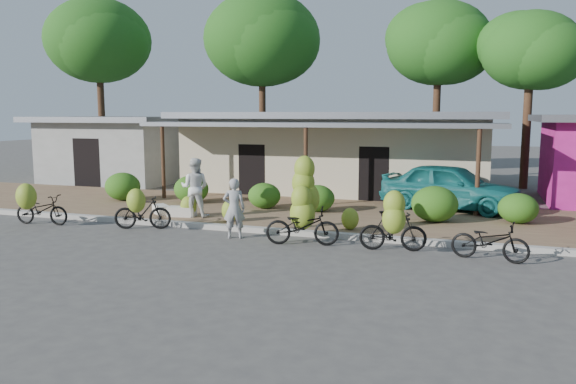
% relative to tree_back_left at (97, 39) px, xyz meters
% --- Properties ---
extents(ground, '(100.00, 100.00, 0.00)m').
position_rel_tree_back_left_xyz_m(ground, '(13.69, -13.11, -7.17)').
color(ground, '#464441').
rests_on(ground, ground).
extents(sidewalk, '(60.00, 6.00, 0.12)m').
position_rel_tree_back_left_xyz_m(sidewalk, '(13.69, -8.11, -7.11)').
color(sidewalk, olive).
rests_on(sidewalk, ground).
extents(curb, '(60.00, 0.25, 0.15)m').
position_rel_tree_back_left_xyz_m(curb, '(13.69, -11.11, -7.10)').
color(curb, '#A8A399').
rests_on(curb, ground).
extents(shop_main, '(13.00, 8.50, 3.35)m').
position_rel_tree_back_left_xyz_m(shop_main, '(13.69, -2.18, -5.45)').
color(shop_main, '#BFAF90').
rests_on(shop_main, ground).
extents(shop_grey, '(7.00, 6.00, 3.15)m').
position_rel_tree_back_left_xyz_m(shop_grey, '(2.69, -2.12, -5.55)').
color(shop_grey, '#9A9A95').
rests_on(shop_grey, ground).
extents(tree_back_left, '(5.54, 5.45, 9.25)m').
position_rel_tree_back_left_xyz_m(tree_back_left, '(0.00, 0.00, 0.00)').
color(tree_back_left, '#4B2E1E').
rests_on(tree_back_left, ground).
extents(tree_far_center, '(6.17, 6.12, 9.61)m').
position_rel_tree_back_left_xyz_m(tree_far_center, '(8.00, 3.00, 0.09)').
color(tree_far_center, '#4B2E1E').
rests_on(tree_far_center, ground).
extents(tree_center_right, '(5.17, 5.05, 8.70)m').
position_rel_tree_back_left_xyz_m(tree_center_right, '(17.00, 3.50, -0.40)').
color(tree_center_right, '#4B2E1E').
rests_on(tree_center_right, ground).
extents(tree_near_right, '(4.37, 4.18, 7.70)m').
position_rel_tree_back_left_xyz_m(tree_near_right, '(21.00, 1.50, -1.10)').
color(tree_near_right, '#4B2E1E').
rests_on(tree_near_right, ground).
extents(hedge_0, '(1.32, 1.18, 1.03)m').
position_rel_tree_back_left_xyz_m(hedge_0, '(6.94, -7.97, -6.54)').
color(hedge_0, '#235A14').
rests_on(hedge_0, sidewalk).
extents(hedge_1, '(1.26, 1.13, 0.98)m').
position_rel_tree_back_left_xyz_m(hedge_1, '(9.61, -7.66, -6.56)').
color(hedge_1, '#235A14').
rests_on(hedge_1, sidewalk).
extents(hedge_2, '(1.11, 1.00, 0.86)m').
position_rel_tree_back_left_xyz_m(hedge_2, '(12.53, -7.95, -6.62)').
color(hedge_2, '#235A14').
rests_on(hedge_2, sidewalk).
extents(hedge_3, '(1.12, 1.00, 0.87)m').
position_rel_tree_back_left_xyz_m(hedge_3, '(14.39, -7.95, -6.62)').
color(hedge_3, '#235A14').
rests_on(hedge_3, sidewalk).
extents(hedge_4, '(1.36, 1.22, 1.06)m').
position_rel_tree_back_left_xyz_m(hedge_4, '(18.13, -8.52, -6.52)').
color(hedge_4, '#235A14').
rests_on(hedge_4, sidewalk).
extents(hedge_5, '(1.13, 1.02, 0.88)m').
position_rel_tree_back_left_xyz_m(hedge_5, '(20.45, -7.98, -6.61)').
color(hedge_5, '#235A14').
rests_on(hedge_5, sidewalk).
extents(bike_far_left, '(1.76, 1.30, 1.32)m').
position_rel_tree_back_left_xyz_m(bike_far_left, '(7.07, -12.28, -6.62)').
color(bike_far_left, black).
rests_on(bike_far_left, ground).
extents(bike_left, '(1.68, 1.33, 1.26)m').
position_rel_tree_back_left_xyz_m(bike_left, '(10.31, -11.85, -6.60)').
color(bike_left, black).
rests_on(bike_left, ground).
extents(bike_center, '(1.93, 1.35, 2.22)m').
position_rel_tree_back_left_xyz_m(bike_center, '(15.13, -11.88, -6.33)').
color(bike_center, black).
rests_on(bike_center, ground).
extents(bike_right, '(1.66, 1.23, 1.55)m').
position_rel_tree_back_left_xyz_m(bike_right, '(17.46, -12.18, -6.52)').
color(bike_right, black).
rests_on(bike_right, ground).
extents(bike_far_right, '(1.78, 0.88, 0.89)m').
position_rel_tree_back_left_xyz_m(bike_far_right, '(19.63, -12.21, -6.72)').
color(bike_far_right, black).
rests_on(bike_far_right, ground).
extents(loose_banana_a, '(0.51, 0.44, 0.64)m').
position_rel_tree_back_left_xyz_m(loose_banana_a, '(10.85, -10.11, -6.73)').
color(loose_banana_a, '#90A82A').
rests_on(loose_banana_a, sidewalk).
extents(loose_banana_b, '(0.51, 0.44, 0.64)m').
position_rel_tree_back_left_xyz_m(loose_banana_b, '(12.41, -10.43, -6.73)').
color(loose_banana_b, '#90A82A').
rests_on(loose_banana_b, sidewalk).
extents(loose_banana_c, '(0.48, 0.41, 0.60)m').
position_rel_tree_back_left_xyz_m(loose_banana_c, '(16.04, -10.46, -6.75)').
color(loose_banana_c, '#90A82A').
rests_on(loose_banana_c, sidewalk).
extents(sack_near, '(0.91, 0.54, 0.30)m').
position_rel_tree_back_left_xyz_m(sack_near, '(10.64, -10.17, -6.90)').
color(sack_near, silver).
rests_on(sack_near, sidewalk).
extents(sack_far, '(0.82, 0.78, 0.28)m').
position_rel_tree_back_left_xyz_m(sack_far, '(9.81, -10.00, -6.91)').
color(sack_far, silver).
rests_on(sack_far, sidewalk).
extents(vendor, '(0.68, 0.55, 1.61)m').
position_rel_tree_back_left_xyz_m(vendor, '(13.25, -11.98, -6.37)').
color(vendor, gray).
rests_on(vendor, ground).
extents(bystander, '(0.99, 0.83, 1.82)m').
position_rel_tree_back_left_xyz_m(bystander, '(11.07, -10.09, -6.14)').
color(bystander, white).
rests_on(bystander, sidewalk).
extents(teal_van, '(4.83, 2.89, 1.54)m').
position_rel_tree_back_left_xyz_m(teal_van, '(18.44, -6.15, -6.28)').
color(teal_van, '#176A6A').
rests_on(teal_van, sidewalk).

